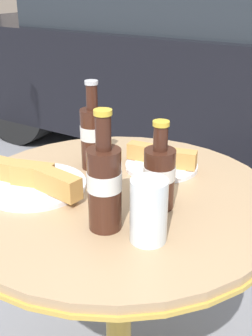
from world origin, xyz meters
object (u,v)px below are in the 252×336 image
drinking_glass (149,213)px  lunch_plate_far (162,161)px  lunch_plate_near (32,180)px  parked_car (223,57)px  cola_bottle_left (159,175)px  cola_bottle_right (93,135)px  cola_bottle_center (104,184)px  bistro_table (118,232)px

drinking_glass → lunch_plate_far: drinking_glass is taller
lunch_plate_near → parked_car: parked_car is taller
drinking_glass → lunch_plate_near: bearing=173.5°
lunch_plate_near → cola_bottle_left: bearing=16.3°
cola_bottle_right → drinking_glass: cola_bottle_right is taller
cola_bottle_center → cola_bottle_right: bearing=130.9°
cola_bottle_left → bistro_table: bearing=176.3°
parked_car → cola_bottle_center: bearing=-75.2°
cola_bottle_left → lunch_plate_near: bearing=-163.7°
lunch_plate_near → cola_bottle_center: bearing=-10.7°
cola_bottle_center → lunch_plate_near: (-0.26, 0.05, -0.08)m
bistro_table → lunch_plate_far: 0.23m
drinking_glass → lunch_plate_near: drinking_glass is taller
bistro_table → parked_car: (-0.55, 2.19, 0.09)m
cola_bottle_center → lunch_plate_far: cola_bottle_center is taller
lunch_plate_far → bistro_table: bearing=-97.4°
cola_bottle_right → drinking_glass: (0.31, -0.23, -0.04)m
cola_bottle_left → cola_bottle_center: 0.15m
cola_bottle_right → drinking_glass: 0.38m
lunch_plate_near → lunch_plate_far: (0.21, 0.28, -0.00)m
bistro_table → cola_bottle_left: (0.12, -0.01, 0.20)m
bistro_table → cola_bottle_right: 0.27m
parked_car → bistro_table: bearing=-75.9°
drinking_glass → parked_car: bearing=107.1°
lunch_plate_near → parked_car: (-0.36, 2.29, -0.06)m
bistro_table → drinking_glass: 0.28m
bistro_table → cola_bottle_right: cola_bottle_right is taller
cola_bottle_right → cola_bottle_center: (0.21, -0.24, 0.01)m
parked_car → lunch_plate_far: bearing=-74.1°
cola_bottle_left → drinking_glass: 0.14m
cola_bottle_left → parked_car: (-0.67, 2.20, -0.11)m
cola_bottle_right → lunch_plate_near: (-0.05, -0.19, -0.07)m
cola_bottle_right → lunch_plate_near: cola_bottle_right is taller
bistro_table → drinking_glass: bearing=-39.7°
lunch_plate_near → parked_car: bearing=98.9°
cola_bottle_right → lunch_plate_far: 0.20m
bistro_table → parked_car: size_ratio=0.18×
cola_bottle_left → cola_bottle_right: 0.28m
cola_bottle_left → cola_bottle_center: cola_bottle_center is taller
lunch_plate_far → parked_car: (-0.57, 2.01, -0.05)m
cola_bottle_center → drinking_glass: (0.10, 0.01, -0.04)m
parked_car → lunch_plate_near: bearing=-81.1°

